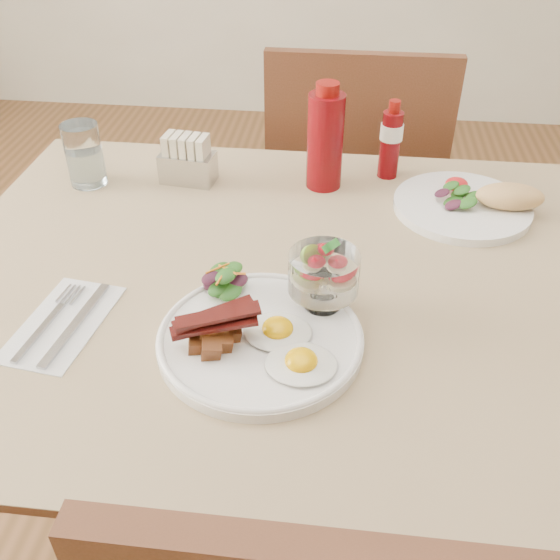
# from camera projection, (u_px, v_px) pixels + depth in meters

# --- Properties ---
(table) EXTENTS (1.33, 0.88, 0.75)m
(table) POSITION_uv_depth(u_px,v_px,m) (348.00, 321.00, 1.02)
(table) COLOR brown
(table) RESTS_ON ground
(chair_far) EXTENTS (0.42, 0.42, 0.93)m
(chair_far) POSITION_uv_depth(u_px,v_px,m) (352.00, 196.00, 1.63)
(chair_far) COLOR brown
(chair_far) RESTS_ON ground
(main_plate) EXTENTS (0.28, 0.28, 0.02)m
(main_plate) POSITION_uv_depth(u_px,v_px,m) (260.00, 339.00, 0.85)
(main_plate) COLOR white
(main_plate) RESTS_ON table
(fried_eggs) EXTENTS (0.15, 0.17, 0.03)m
(fried_eggs) POSITION_uv_depth(u_px,v_px,m) (289.00, 346.00, 0.81)
(fried_eggs) COLOR silver
(fried_eggs) RESTS_ON main_plate
(bacon_potato_pile) EXTENTS (0.12, 0.08, 0.05)m
(bacon_potato_pile) POSITION_uv_depth(u_px,v_px,m) (214.00, 330.00, 0.81)
(bacon_potato_pile) COLOR brown
(bacon_potato_pile) RESTS_ON main_plate
(side_salad) EXTENTS (0.08, 0.07, 0.04)m
(side_salad) POSITION_uv_depth(u_px,v_px,m) (226.00, 281.00, 0.91)
(side_salad) COLOR #1C4713
(side_salad) RESTS_ON main_plate
(fruit_cup) EXTENTS (0.10, 0.10, 0.10)m
(fruit_cup) POSITION_uv_depth(u_px,v_px,m) (324.00, 273.00, 0.86)
(fruit_cup) COLOR white
(fruit_cup) RESTS_ON main_plate
(second_plate) EXTENTS (0.27, 0.25, 0.06)m
(second_plate) POSITION_uv_depth(u_px,v_px,m) (473.00, 203.00, 1.12)
(second_plate) COLOR white
(second_plate) RESTS_ON table
(ketchup_bottle) EXTENTS (0.09, 0.09, 0.20)m
(ketchup_bottle) POSITION_uv_depth(u_px,v_px,m) (325.00, 140.00, 1.15)
(ketchup_bottle) COLOR #63050A
(ketchup_bottle) RESTS_ON table
(hot_sauce_bottle) EXTENTS (0.04, 0.04, 0.15)m
(hot_sauce_bottle) POSITION_uv_depth(u_px,v_px,m) (391.00, 141.00, 1.20)
(hot_sauce_bottle) COLOR #63050A
(hot_sauce_bottle) RESTS_ON table
(sugar_caddy) EXTENTS (0.11, 0.07, 0.09)m
(sugar_caddy) POSITION_uv_depth(u_px,v_px,m) (188.00, 162.00, 1.20)
(sugar_caddy) COLOR #B0B0B5
(sugar_caddy) RESTS_ON table
(water_glass) EXTENTS (0.07, 0.07, 0.12)m
(water_glass) POSITION_uv_depth(u_px,v_px,m) (85.00, 158.00, 1.19)
(water_glass) COLOR white
(water_glass) RESTS_ON table
(napkin_cutlery) EXTENTS (0.13, 0.20, 0.01)m
(napkin_cutlery) POSITION_uv_depth(u_px,v_px,m) (63.00, 323.00, 0.88)
(napkin_cutlery) COLOR silver
(napkin_cutlery) RESTS_ON table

